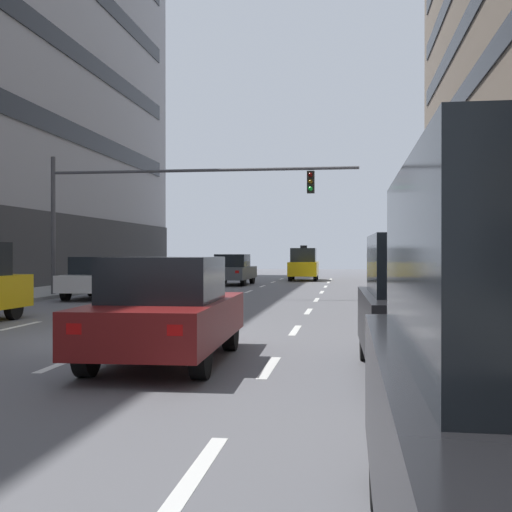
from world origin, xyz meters
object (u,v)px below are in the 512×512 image
Objects in this scene: traffic_signal_0 at (155,196)px; taxi_driving_0 at (304,264)px; car_driving_1 at (98,278)px; car_driving_3 at (166,311)px; car_driving_2 at (233,270)px; car_parked_1 at (425,306)px; street_tree_0 at (424,238)px.

taxi_driving_0 is at bearing 75.45° from traffic_signal_0.
car_driving_1 is 0.94× the size of car_driving_3.
car_parked_1 is at bearing -74.18° from car_driving_2.
car_driving_3 is (-0.04, -32.44, -0.19)m from taxi_driving_0.
street_tree_0 reaches higher than traffic_signal_0.
taxi_driving_0 is 19.36m from car_driving_1.
car_driving_2 is at bearing 97.62° from car_driving_3.
car_parked_1 reaches higher than car_driving_2.
street_tree_0 reaches higher than car_driving_2.
car_driving_1 is 1.03× the size of car_parked_1.
street_tree_0 is at bearing -19.10° from car_driving_2.
street_tree_0 is (13.37, 8.18, 1.69)m from car_driving_1.
car_driving_3 is 1.09× the size of car_parked_1.
traffic_signal_0 is (2.21, 0.33, 3.22)m from car_driving_1.
car_parked_1 is 23.29m from street_tree_0.
traffic_signal_0 is (-4.58, 14.66, 3.18)m from car_driving_3.
car_driving_2 is 0.83× the size of street_tree_0.
car_driving_3 reaches higher than car_driving_1.
car_driving_3 is (3.47, -25.99, 0.01)m from car_driving_2.
car_driving_1 is at bearing -105.84° from car_driving_2.
car_driving_1 is at bearing -110.64° from taxi_driving_0.
car_parked_1 is at bearing -8.44° from car_driving_3.
car_driving_3 is at bearing -90.07° from taxi_driving_0.
car_driving_1 is (-6.82, -18.11, -0.24)m from taxi_driving_0.
car_driving_1 is 15.77m from street_tree_0.
car_driving_1 is 15.85m from car_driving_3.
taxi_driving_0 is 7.35m from car_driving_2.
car_driving_3 is 0.84× the size of street_tree_0.
car_driving_1 is at bearing -171.45° from traffic_signal_0.
taxi_driving_0 is 1.02× the size of car_parked_1.
taxi_driving_0 is 0.99× the size of car_driving_1.
car_driving_1 is 12.12m from car_driving_2.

